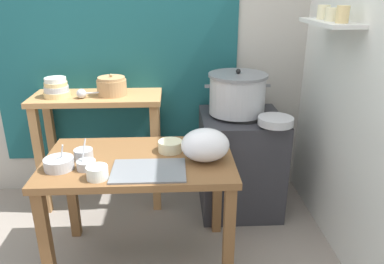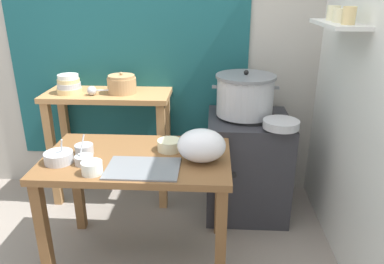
{
  "view_description": "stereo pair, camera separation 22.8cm",
  "coord_description": "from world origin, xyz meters",
  "px_view_note": "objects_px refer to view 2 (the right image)",
  "views": [
    {
      "loc": [
        0.3,
        -1.89,
        1.65
      ],
      "look_at": [
        0.41,
        0.24,
        0.82
      ],
      "focal_mm": 34.82,
      "sensor_mm": 36.0,
      "label": 1
    },
    {
      "loc": [
        0.53,
        -1.89,
        1.65
      ],
      "look_at": [
        0.41,
        0.24,
        0.82
      ],
      "focal_mm": 34.82,
      "sensor_mm": 36.0,
      "label": 2
    }
  ],
  "objects_px": {
    "bowl_stack_enamel": "(69,85)",
    "clay_pot": "(122,84)",
    "ladle": "(93,91)",
    "prep_bowl_4": "(92,167)",
    "stove_block": "(247,164)",
    "prep_table": "(138,172)",
    "serving_tray": "(143,168)",
    "prep_bowl_0": "(84,149)",
    "prep_bowl_3": "(59,157)",
    "back_shelf_table": "(109,120)",
    "prep_bowl_1": "(84,159)",
    "wide_pan": "(281,124)",
    "plastic_bag": "(201,146)",
    "prep_bowl_2": "(169,145)",
    "steamer_pot": "(245,95)"
  },
  "relations": [
    {
      "from": "bowl_stack_enamel",
      "to": "clay_pot",
      "type": "bearing_deg",
      "value": 4.36
    },
    {
      "from": "steamer_pot",
      "to": "clay_pot",
      "type": "relative_size",
      "value": 2.2
    },
    {
      "from": "ladle",
      "to": "steamer_pot",
      "type": "bearing_deg",
      "value": -1.53
    },
    {
      "from": "serving_tray",
      "to": "prep_bowl_0",
      "type": "bearing_deg",
      "value": 155.13
    },
    {
      "from": "plastic_bag",
      "to": "prep_bowl_4",
      "type": "bearing_deg",
      "value": -161.93
    },
    {
      "from": "stove_block",
      "to": "back_shelf_table",
      "type": "bearing_deg",
      "value": 173.13
    },
    {
      "from": "stove_block",
      "to": "prep_bowl_1",
      "type": "height_order",
      "value": "prep_bowl_1"
    },
    {
      "from": "prep_bowl_4",
      "to": "stove_block",
      "type": "bearing_deg",
      "value": 43.05
    },
    {
      "from": "stove_block",
      "to": "prep_bowl_2",
      "type": "xyz_separation_m",
      "value": [
        -0.53,
        -0.52,
        0.37
      ]
    },
    {
      "from": "prep_bowl_1",
      "to": "prep_bowl_4",
      "type": "distance_m",
      "value": 0.14
    },
    {
      "from": "steamer_pot",
      "to": "serving_tray",
      "type": "height_order",
      "value": "steamer_pot"
    },
    {
      "from": "prep_table",
      "to": "prep_bowl_0",
      "type": "relative_size",
      "value": 10.11
    },
    {
      "from": "ladle",
      "to": "prep_bowl_2",
      "type": "xyz_separation_m",
      "value": [
        0.63,
        -0.57,
        -0.18
      ]
    },
    {
      "from": "stove_block",
      "to": "wide_pan",
      "type": "distance_m",
      "value": 0.52
    },
    {
      "from": "clay_pot",
      "to": "bowl_stack_enamel",
      "type": "bearing_deg",
      "value": -175.64
    },
    {
      "from": "back_shelf_table",
      "to": "prep_bowl_4",
      "type": "relative_size",
      "value": 8.53
    },
    {
      "from": "back_shelf_table",
      "to": "clay_pot",
      "type": "relative_size",
      "value": 4.43
    },
    {
      "from": "wide_pan",
      "to": "prep_bowl_3",
      "type": "xyz_separation_m",
      "value": [
        -1.32,
        -0.48,
        -0.05
      ]
    },
    {
      "from": "back_shelf_table",
      "to": "prep_bowl_1",
      "type": "bearing_deg",
      "value": -83.91
    },
    {
      "from": "prep_table",
      "to": "serving_tray",
      "type": "height_order",
      "value": "serving_tray"
    },
    {
      "from": "ladle",
      "to": "prep_bowl_3",
      "type": "xyz_separation_m",
      "value": [
        0.02,
        -0.77,
        -0.18
      ]
    },
    {
      "from": "prep_table",
      "to": "plastic_bag",
      "type": "relative_size",
      "value": 3.99
    },
    {
      "from": "prep_bowl_4",
      "to": "clay_pot",
      "type": "bearing_deg",
      "value": 93.22
    },
    {
      "from": "prep_bowl_3",
      "to": "clay_pot",
      "type": "bearing_deg",
      "value": 78.4
    },
    {
      "from": "clay_pot",
      "to": "ladle",
      "type": "height_order",
      "value": "clay_pot"
    },
    {
      "from": "wide_pan",
      "to": "prep_bowl_0",
      "type": "height_order",
      "value": "wide_pan"
    },
    {
      "from": "bowl_stack_enamel",
      "to": "serving_tray",
      "type": "height_order",
      "value": "bowl_stack_enamel"
    },
    {
      "from": "stove_block",
      "to": "serving_tray",
      "type": "relative_size",
      "value": 1.95
    },
    {
      "from": "back_shelf_table",
      "to": "bowl_stack_enamel",
      "type": "distance_m",
      "value": 0.4
    },
    {
      "from": "wide_pan",
      "to": "bowl_stack_enamel",
      "type": "bearing_deg",
      "value": 167.34
    },
    {
      "from": "bowl_stack_enamel",
      "to": "back_shelf_table",
      "type": "bearing_deg",
      "value": 6.2
    },
    {
      "from": "serving_tray",
      "to": "prep_bowl_0",
      "type": "distance_m",
      "value": 0.42
    },
    {
      "from": "back_shelf_table",
      "to": "serving_tray",
      "type": "bearing_deg",
      "value": -64.52
    },
    {
      "from": "steamer_pot",
      "to": "prep_bowl_4",
      "type": "xyz_separation_m",
      "value": [
        -0.87,
        -0.87,
        -0.17
      ]
    },
    {
      "from": "prep_bowl_4",
      "to": "plastic_bag",
      "type": "bearing_deg",
      "value": 18.07
    },
    {
      "from": "prep_bowl_0",
      "to": "prep_bowl_3",
      "type": "distance_m",
      "value": 0.16
    },
    {
      "from": "stove_block",
      "to": "clay_pot",
      "type": "bearing_deg",
      "value": 172.3
    },
    {
      "from": "clay_pot",
      "to": "prep_bowl_4",
      "type": "height_order",
      "value": "clay_pot"
    },
    {
      "from": "clay_pot",
      "to": "prep_bowl_2",
      "type": "relative_size",
      "value": 1.48
    },
    {
      "from": "steamer_pot",
      "to": "prep_bowl_0",
      "type": "bearing_deg",
      "value": -147.84
    },
    {
      "from": "serving_tray",
      "to": "wide_pan",
      "type": "distance_m",
      "value": 0.99
    },
    {
      "from": "prep_bowl_1",
      "to": "back_shelf_table",
      "type": "bearing_deg",
      "value": 96.09
    },
    {
      "from": "prep_bowl_0",
      "to": "prep_table",
      "type": "bearing_deg",
      "value": -1.49
    },
    {
      "from": "steamer_pot",
      "to": "wide_pan",
      "type": "bearing_deg",
      "value": -50.03
    },
    {
      "from": "ladle",
      "to": "prep_bowl_2",
      "type": "height_order",
      "value": "ladle"
    },
    {
      "from": "back_shelf_table",
      "to": "ladle",
      "type": "distance_m",
      "value": 0.28
    },
    {
      "from": "ladle",
      "to": "serving_tray",
      "type": "xyz_separation_m",
      "value": [
        0.52,
        -0.83,
        -0.21
      ]
    },
    {
      "from": "clay_pot",
      "to": "prep_bowl_2",
      "type": "height_order",
      "value": "clay_pot"
    },
    {
      "from": "steamer_pot",
      "to": "back_shelf_table",
      "type": "bearing_deg",
      "value": 173.96
    },
    {
      "from": "back_shelf_table",
      "to": "bowl_stack_enamel",
      "type": "xyz_separation_m",
      "value": [
        -0.28,
        -0.03,
        0.29
      ]
    }
  ]
}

